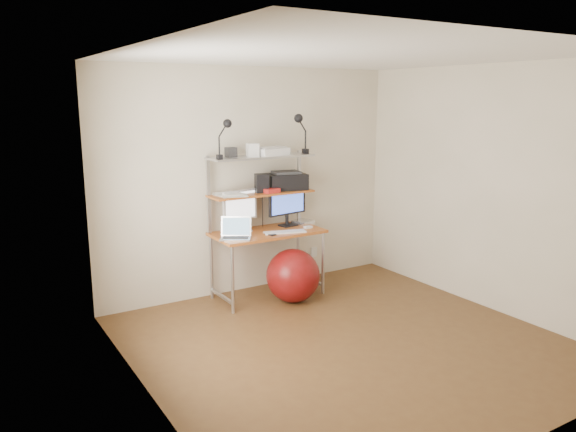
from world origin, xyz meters
name	(u,v)px	position (x,y,z in m)	size (l,w,h in m)	color
room	(350,207)	(0.00, 0.00, 1.25)	(3.60, 3.60, 3.60)	brown
computer_desk	(265,211)	(0.00, 1.50, 0.96)	(1.20, 0.60, 1.57)	#B25E22
wall_outlet	(314,252)	(0.85, 1.79, 0.30)	(0.08, 0.01, 0.12)	silver
monitor_silver	(240,208)	(-0.25, 1.59, 1.00)	(0.44, 0.19, 0.49)	silver
monitor_black	(287,203)	(0.33, 1.57, 1.00)	(0.52, 0.17, 0.52)	black
laptop	(236,234)	(-0.43, 1.35, 0.79)	(0.40, 0.38, 0.27)	silver
keyboard	(285,232)	(0.13, 1.29, 0.75)	(0.45, 0.13, 0.01)	silver
mouse	(308,227)	(0.46, 1.33, 0.75)	(0.09, 0.05, 0.02)	silver
mac_mini	(303,222)	(0.54, 1.56, 0.76)	(0.20, 0.20, 0.04)	silver
phone	(270,234)	(-0.06, 1.29, 0.74)	(0.07, 0.12, 0.01)	black
printer	(286,181)	(0.34, 1.61, 1.25)	(0.48, 0.37, 0.21)	black
nas_cube	(262,183)	(0.01, 1.57, 1.25)	(0.14, 0.14, 0.20)	black
red_box	(271,191)	(0.08, 1.49, 1.17)	(0.17, 0.11, 0.05)	red
scanner	(271,151)	(0.11, 1.55, 1.60)	(0.39, 0.28, 0.09)	silver
box_white	(253,150)	(-0.13, 1.52, 1.62)	(0.12, 0.10, 0.14)	silver
box_grey	(231,152)	(-0.33, 1.62, 1.60)	(0.10, 0.10, 0.10)	#2E2E30
clip_lamp_left	(226,130)	(-0.47, 1.45, 1.84)	(0.16, 0.09, 0.40)	black
clip_lamp_right	(300,125)	(0.46, 1.51, 1.87)	(0.18, 0.10, 0.44)	black
exercise_ball	(293,276)	(0.15, 1.15, 0.29)	(0.58, 0.58, 0.58)	maroon
paper_stack	(231,194)	(-0.37, 1.57, 1.16)	(0.35, 0.40, 0.02)	white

